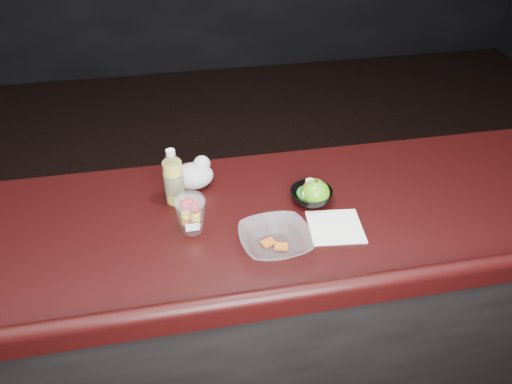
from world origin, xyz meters
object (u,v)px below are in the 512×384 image
(lemonade_bottle, at_px, (174,180))
(takeout_bowl, at_px, (275,240))
(green_apple, at_px, (315,193))
(fruit_cup, at_px, (191,212))
(snack_bowl, at_px, (311,195))

(lemonade_bottle, height_order, takeout_bowl, lemonade_bottle)
(lemonade_bottle, xyz_separation_m, green_apple, (0.44, -0.10, -0.04))
(fruit_cup, bearing_deg, green_apple, 7.54)
(snack_bowl, bearing_deg, fruit_cup, -169.99)
(fruit_cup, xyz_separation_m, takeout_bowl, (0.23, -0.12, -0.04))
(takeout_bowl, bearing_deg, green_apple, 46.06)
(lemonade_bottle, relative_size, snack_bowl, 1.10)
(fruit_cup, relative_size, green_apple, 1.39)
(lemonade_bottle, distance_m, snack_bowl, 0.44)
(green_apple, xyz_separation_m, takeout_bowl, (-0.17, -0.18, -0.02))
(takeout_bowl, bearing_deg, snack_bowl, 50.06)
(green_apple, relative_size, snack_bowl, 0.55)
(fruit_cup, distance_m, green_apple, 0.40)
(green_apple, bearing_deg, lemonade_bottle, 166.90)
(lemonade_bottle, bearing_deg, snack_bowl, -11.32)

